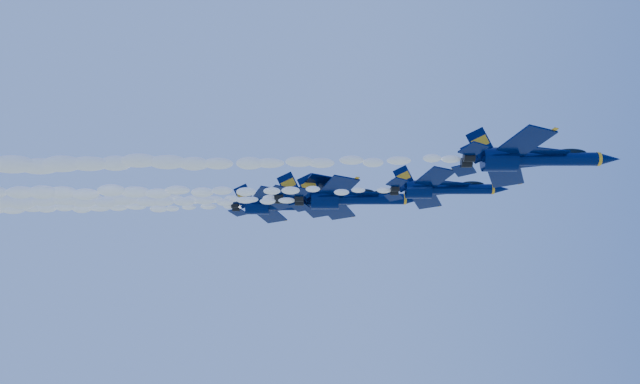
{
  "coord_description": "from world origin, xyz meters",
  "views": [
    {
      "loc": [
        -9.22,
        -74.51,
        116.67
      ],
      "look_at": [
        -9.25,
        4.05,
        154.08
      ],
      "focal_mm": 35.0,
      "sensor_mm": 36.0,
      "label": 1
    }
  ],
  "objects_px": {
    "jet_third": "(350,199)",
    "jet_fourth": "(329,197)",
    "jet_lead": "(531,159)",
    "jet_second": "(442,189)",
    "jet_fifth": "(279,205)"
  },
  "relations": [
    {
      "from": "jet_fourth",
      "to": "jet_fifth",
      "type": "distance_m",
      "value": 12.01
    },
    {
      "from": "jet_second",
      "to": "jet_fourth",
      "type": "bearing_deg",
      "value": 138.13
    },
    {
      "from": "jet_fifth",
      "to": "jet_lead",
      "type": "bearing_deg",
      "value": -46.48
    },
    {
      "from": "jet_lead",
      "to": "jet_second",
      "type": "bearing_deg",
      "value": 126.78
    },
    {
      "from": "jet_fourth",
      "to": "jet_second",
      "type": "bearing_deg",
      "value": -41.87
    },
    {
      "from": "jet_lead",
      "to": "jet_fourth",
      "type": "height_order",
      "value": "jet_fourth"
    },
    {
      "from": "jet_third",
      "to": "jet_fourth",
      "type": "xyz_separation_m",
      "value": [
        -2.95,
        3.79,
        2.06
      ]
    },
    {
      "from": "jet_third",
      "to": "jet_fourth",
      "type": "bearing_deg",
      "value": 127.92
    },
    {
      "from": "jet_second",
      "to": "jet_fourth",
      "type": "distance_m",
      "value": 19.77
    },
    {
      "from": "jet_lead",
      "to": "jet_second",
      "type": "xyz_separation_m",
      "value": [
        -7.96,
        10.65,
        1.39
      ]
    },
    {
      "from": "jet_lead",
      "to": "jet_third",
      "type": "bearing_deg",
      "value": 134.46
    },
    {
      "from": "jet_second",
      "to": "jet_third",
      "type": "distance_m",
      "value": 14.73
    },
    {
      "from": "jet_fifth",
      "to": "jet_third",
      "type": "bearing_deg",
      "value": -48.03
    },
    {
      "from": "jet_second",
      "to": "jet_fifth",
      "type": "bearing_deg",
      "value": 136.42
    },
    {
      "from": "jet_lead",
      "to": "jet_fifth",
      "type": "distance_m",
      "value": 44.91
    }
  ]
}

